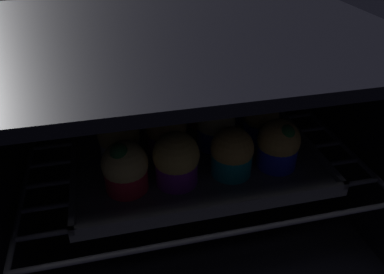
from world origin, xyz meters
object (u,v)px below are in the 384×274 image
(muffin_row1_col3, at_px, (261,121))
(muffin_row1_col2, at_px, (216,126))
(muffin_row0_col1, at_px, (176,159))
(muffin_row0_col2, at_px, (232,153))
(muffin_row0_col0, at_px, (125,168))
(muffin_row0_col3, at_px, (278,145))
(baking_tray, at_px, (192,151))
(muffin_row1_col1, at_px, (166,131))
(muffin_row2_col0, at_px, (114,115))
(muffin_row2_col3, at_px, (243,101))
(muffin_row2_col1, at_px, (158,109))
(muffin_row2_col2, at_px, (203,103))
(muffin_row1_col0, at_px, (119,138))

(muffin_row1_col3, bearing_deg, muffin_row1_col2, -179.35)
(muffin_row0_col1, height_order, muffin_row0_col2, muffin_row0_col1)
(muffin_row0_col0, xyz_separation_m, muffin_row0_col3, (0.23, 0.00, 0.00))
(baking_tray, relative_size, muffin_row1_col1, 4.82)
(muffin_row1_col2, bearing_deg, muffin_row0_col0, -152.99)
(muffin_row2_col0, bearing_deg, muffin_row1_col3, -18.41)
(muffin_row2_col3, bearing_deg, muffin_row2_col1, 179.86)
(muffin_row0_col3, xyz_separation_m, muffin_row2_col3, (-0.00, 0.16, -0.00))
(muffin_row2_col0, bearing_deg, muffin_row1_col1, -45.95)
(muffin_row0_col0, bearing_deg, muffin_row0_col3, 0.54)
(muffin_row1_col3, height_order, muffin_row2_col2, muffin_row2_col2)
(baking_tray, bearing_deg, muffin_row0_col3, -32.98)
(muffin_row1_col1, bearing_deg, muffin_row1_col2, 0.13)
(baking_tray, height_order, muffin_row1_col0, muffin_row1_col0)
(muffin_row1_col1, bearing_deg, muffin_row2_col3, 26.39)
(baking_tray, distance_m, muffin_row1_col3, 0.13)
(muffin_row1_col3, bearing_deg, muffin_row0_col1, -153.13)
(muffin_row1_col1, bearing_deg, baking_tray, -1.01)
(muffin_row1_col1, xyz_separation_m, muffin_row1_col2, (0.08, 0.00, -0.00))
(muffin_row0_col1, relative_size, muffin_row2_col0, 1.12)
(muffin_row0_col0, height_order, muffin_row2_col0, muffin_row0_col0)
(baking_tray, xyz_separation_m, muffin_row0_col0, (-0.12, -0.08, 0.04))
(baking_tray, height_order, muffin_row0_col0, muffin_row0_col0)
(muffin_row2_col1, height_order, muffin_row2_col3, muffin_row2_col1)
(muffin_row1_col3, height_order, muffin_row2_col3, muffin_row1_col3)
(muffin_row0_col2, bearing_deg, muffin_row1_col1, 136.98)
(muffin_row1_col1, distance_m, muffin_row1_col2, 0.08)
(muffin_row0_col3, relative_size, muffin_row2_col0, 1.08)
(muffin_row2_col3, bearing_deg, muffin_row1_col0, -162.11)
(muffin_row2_col1, relative_size, muffin_row2_col2, 1.01)
(muffin_row0_col0, height_order, muffin_row0_col3, muffin_row0_col0)
(muffin_row0_col2, xyz_separation_m, muffin_row1_col0, (-0.16, 0.08, -0.00))
(muffin_row1_col3, height_order, muffin_row2_col1, muffin_row2_col1)
(muffin_row2_col1, xyz_separation_m, muffin_row2_col2, (0.08, 0.00, 0.00))
(muffin_row1_col1, height_order, muffin_row2_col3, muffin_row1_col1)
(muffin_row2_col0, relative_size, muffin_row2_col1, 0.89)
(muffin_row0_col3, bearing_deg, muffin_row2_col0, 146.39)
(muffin_row0_col3, height_order, muffin_row2_col2, muffin_row2_col2)
(muffin_row0_col3, xyz_separation_m, muffin_row1_col1, (-0.16, 0.08, 0.00))
(muffin_row0_col2, relative_size, muffin_row0_col3, 0.97)
(muffin_row1_col3, bearing_deg, muffin_row0_col2, -134.16)
(muffin_row0_col3, height_order, muffin_row1_col1, muffin_row1_col1)
(muffin_row0_col1, bearing_deg, muffin_row0_col3, 1.52)
(muffin_row1_col3, bearing_deg, muffin_row1_col1, -179.61)
(muffin_row0_col1, bearing_deg, muffin_row1_col1, 89.95)
(muffin_row0_col3, xyz_separation_m, muffin_row1_col0, (-0.24, 0.08, -0.00))
(muffin_row0_col3, distance_m, muffin_row2_col0, 0.29)
(baking_tray, distance_m, muffin_row0_col3, 0.15)
(muffin_row1_col1, distance_m, muffin_row2_col1, 0.08)
(muffin_row0_col0, height_order, muffin_row1_col1, muffin_row0_col0)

